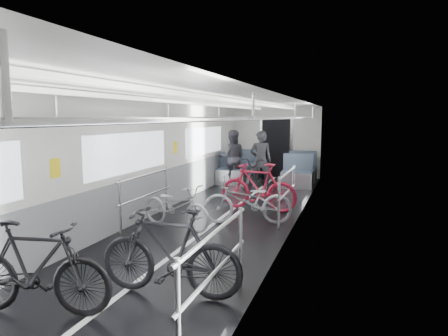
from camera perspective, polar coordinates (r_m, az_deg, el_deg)
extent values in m
cube|color=black|center=(7.35, -2.94, -9.04)|extent=(3.00, 14.00, 0.01)
cube|color=white|center=(7.06, -3.07, 9.99)|extent=(3.00, 14.00, 0.02)
cube|color=silver|center=(7.76, -13.40, 0.69)|extent=(0.02, 14.00, 2.40)
cube|color=silver|center=(6.72, 9.03, -0.22)|extent=(0.02, 14.00, 2.40)
cube|color=silver|center=(13.84, 7.46, 3.66)|extent=(3.00, 0.02, 2.40)
cube|color=white|center=(7.34, -2.94, -9.01)|extent=(0.08, 13.80, 0.01)
cube|color=gray|center=(7.87, -13.05, -4.75)|extent=(0.01, 13.90, 0.90)
cube|color=gray|center=(6.86, 8.66, -6.43)|extent=(0.01, 13.90, 0.90)
cube|color=white|center=(7.73, -13.25, 2.15)|extent=(0.01, 10.80, 0.75)
cube|color=white|center=(6.70, 8.81, 1.49)|extent=(0.01, 10.80, 0.75)
cube|color=white|center=(7.27, -7.17, 9.39)|extent=(0.14, 13.40, 0.05)
cube|color=white|center=(6.88, 1.27, 9.57)|extent=(0.14, 13.40, 0.05)
cube|color=black|center=(13.79, 7.40, 2.81)|extent=(0.95, 0.10, 2.00)
imported|color=black|center=(4.72, -25.40, -12.77)|extent=(1.74, 0.78, 1.01)
imported|color=#A1A1A5|center=(7.52, -6.91, -5.44)|extent=(1.67, 0.99, 0.83)
imported|color=black|center=(4.74, -7.75, -11.79)|extent=(1.76, 0.57, 1.05)
imported|color=#9A9A9E|center=(7.76, 3.40, -4.73)|extent=(1.82, 1.07, 0.91)
imported|color=#A5142D|center=(8.86, 4.89, -2.69)|extent=(1.83, 0.75, 1.07)
imported|color=black|center=(11.22, 5.03, -0.87)|extent=(0.84, 1.88, 0.96)
imported|color=black|center=(11.26, 5.25, 1.04)|extent=(0.71, 0.57, 1.69)
imported|color=#312E37|center=(12.12, 1.18, 1.49)|extent=(0.95, 0.83, 1.68)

